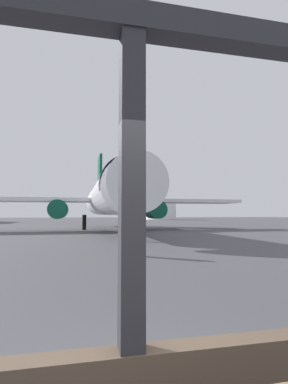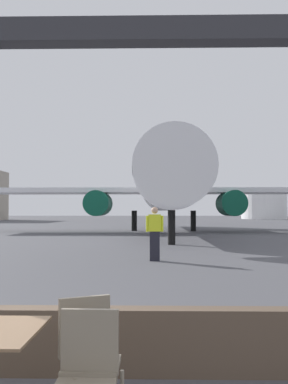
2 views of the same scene
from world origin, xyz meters
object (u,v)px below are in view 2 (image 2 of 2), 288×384
at_px(airplane, 165,186).
at_px(ground_crew_worker, 155,233).
at_px(cafe_chair_aisle_right, 88,350).
at_px(fuel_storage_tank, 264,204).
at_px(cafe_chair_window_left, 87,369).

height_order(airplane, ground_crew_worker, airplane).
bearing_deg(cafe_chair_aisle_right, fuel_storage_tank, 74.76).
bearing_deg(cafe_chair_window_left, cafe_chair_aisle_right, 97.08).
bearing_deg(airplane, ground_crew_worker, -92.64).
xyz_separation_m(cafe_chair_window_left, ground_crew_worker, (0.51, 11.08, 0.36)).
distance_m(cafe_chair_aisle_right, ground_crew_worker, 10.78).
height_order(cafe_chair_window_left, airplane, airplane).
bearing_deg(fuel_storage_tank, airplane, -111.09).
distance_m(ground_crew_worker, fuel_storage_tank, 79.74).
relative_size(airplane, ground_crew_worker, 17.57).
height_order(airplane, fuel_storage_tank, airplane).
bearing_deg(ground_crew_worker, cafe_chair_aisle_right, -92.95).
distance_m(cafe_chair_window_left, cafe_chair_aisle_right, 0.32).
bearing_deg(cafe_chair_window_left, fuel_storage_tank, 74.84).
relative_size(ground_crew_worker, fuel_storage_tank, 0.19).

